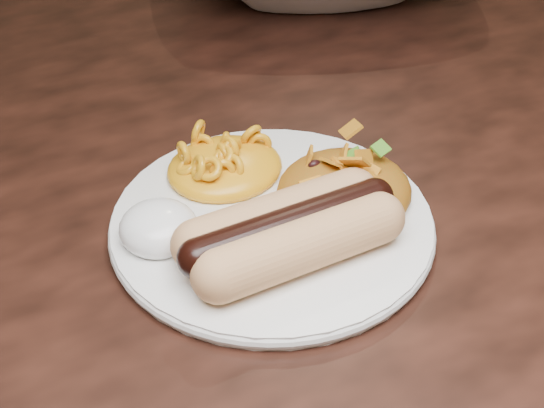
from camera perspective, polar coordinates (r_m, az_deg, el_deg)
name	(u,v)px	position (r m, az deg, el deg)	size (l,w,h in m)	color
table	(100,277)	(0.60, -12.85, -5.41)	(1.60, 0.90, 0.75)	#381A12
plate	(272,223)	(0.48, 0.00, -1.42)	(0.20, 0.20, 0.01)	white
hotdog	(290,230)	(0.44, 1.39, -1.98)	(0.12, 0.06, 0.03)	#DC9154
mac_and_cheese	(224,154)	(0.51, -3.61, 3.75)	(0.08, 0.07, 0.03)	orange
sour_cream	(157,220)	(0.46, -8.62, -1.16)	(0.05, 0.05, 0.03)	white
taco_salad	(345,179)	(0.49, 5.52, 1.86)	(0.09, 0.08, 0.04)	#BD2A04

